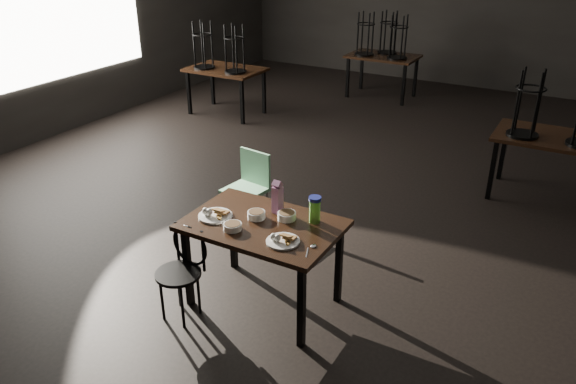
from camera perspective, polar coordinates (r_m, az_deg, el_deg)
The scene contains 14 objects.
main_table at distance 4.41m, azimuth -2.57°, elevation -4.06°, with size 1.20×0.80×0.75m.
plate_left at distance 4.48m, azimuth -7.46°, elevation -2.24°, with size 0.27×0.27×0.09m.
plate_right at distance 4.10m, azimuth -0.57°, elevation -4.86°, with size 0.25×0.25×0.08m.
bowl_near at distance 4.43m, azimuth -3.24°, elevation -2.30°, with size 0.14×0.14×0.06m.
bowl_far at distance 4.41m, azimuth -0.13°, elevation -2.40°, with size 0.15×0.15×0.06m.
bowl_big at distance 4.29m, azimuth -5.66°, elevation -3.49°, with size 0.14×0.14×0.05m.
juice_carton at distance 4.46m, azimuth -1.07°, elevation -0.59°, with size 0.08×0.08×0.28m.
water_bottle at distance 4.34m, azimuth 2.73°, elevation -1.75°, with size 0.13×0.13×0.22m.
spoon at distance 4.05m, azimuth 2.50°, elevation -5.59°, with size 0.06×0.19×0.01m.
bentwood_chair at distance 4.48m, azimuth -10.62°, elevation -7.33°, with size 0.36×0.36×0.76m.
school_chair at distance 5.66m, azimuth -3.99°, elevation 0.87°, with size 0.42×0.42×0.81m.
bg_table_left at distance 9.21m, azimuth -6.52°, elevation 12.33°, with size 1.20×0.80×1.48m.
bg_table_right at distance 6.77m, azimuth 25.30°, elevation 5.06°, with size 1.20×0.80×1.48m.
bg_table_far at distance 10.27m, azimuth 9.63°, elevation 13.68°, with size 1.20×0.80×1.48m.
Camera 1 is at (1.91, -5.00, 2.86)m, focal length 35.00 mm.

